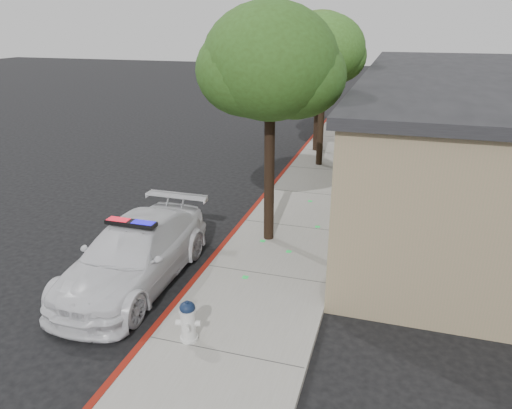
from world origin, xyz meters
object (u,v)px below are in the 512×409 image
object	(u,v)px
fire_hydrant	(188,321)
street_tree_far	(321,47)
clapboard_building	(465,130)
street_tree_mid	(325,52)
street_tree_near	(271,68)
police_car	(134,254)

from	to	relation	value
fire_hydrant	street_tree_far	distance (m)	15.41
clapboard_building	street_tree_mid	xyz separation A→B (m)	(-5.43, 0.72, 2.60)
fire_hydrant	street_tree_far	size ratio (longest dim) A/B	0.14
street_tree_near	street_tree_far	size ratio (longest dim) A/B	1.01
clapboard_building	fire_hydrant	bearing A→B (deg)	-116.12
street_tree_near	street_tree_mid	bearing A→B (deg)	89.19
street_tree_near	fire_hydrant	bearing A→B (deg)	-93.16
street_tree_near	street_tree_mid	size ratio (longest dim) A/B	1.03
fire_hydrant	street_tree_far	xyz separation A→B (m)	(-0.15, 14.82, 4.23)
clapboard_building	fire_hydrant	size ratio (longest dim) A/B	24.65
clapboard_building	police_car	bearing A→B (deg)	-128.79
street_tree_mid	street_tree_far	world-z (taller)	street_tree_far
clapboard_building	street_tree_near	distance (m)	9.34
street_tree_mid	street_tree_near	bearing A→B (deg)	-90.81
street_tree_mid	street_tree_far	bearing A→B (deg)	103.29
police_car	fire_hydrant	distance (m)	2.90
clapboard_building	street_tree_mid	distance (m)	6.07
clapboard_building	police_car	size ratio (longest dim) A/B	4.10
police_car	street_tree_mid	size ratio (longest dim) A/B	0.84
clapboard_building	police_car	xyz separation A→B (m)	(-8.03, -9.99, -1.38)
fire_hydrant	street_tree_near	world-z (taller)	street_tree_near
police_car	fire_hydrant	xyz separation A→B (m)	(2.22, -1.86, -0.17)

